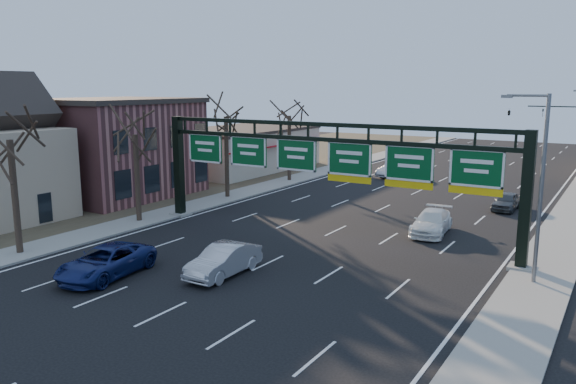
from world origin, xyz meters
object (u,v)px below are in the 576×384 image
Objects in this scene: sign_gantry at (324,164)px; car_white_wagon at (432,222)px; car_blue_suv at (106,262)px; car_silver_sedan at (224,260)px.

sign_gantry is 4.88× the size of car_white_wagon.
car_blue_suv is (-5.82, -11.99, -3.87)m from sign_gantry.
sign_gantry is at bearing -145.01° from car_white_wagon.
car_blue_suv is 1.17× the size of car_silver_sedan.
car_blue_suv is 5.82m from car_silver_sedan.
sign_gantry reaches higher than car_silver_sedan.
sign_gantry is 8.09m from car_white_wagon.
car_silver_sedan is at bearing -96.43° from sign_gantry.
car_white_wagon is at bearing 48.70° from car_blue_suv.
car_silver_sedan is 0.92× the size of car_white_wagon.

